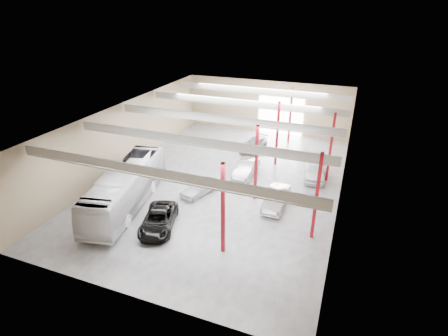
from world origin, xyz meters
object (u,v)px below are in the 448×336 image
Objects in this scene: black_sedan at (159,220)px; car_right_near at (276,198)px; car_right_far at (315,170)px; coach_bus at (127,187)px; car_row_b at (246,168)px; car_row_a at (199,187)px; car_row_c at (254,145)px.

car_right_near reaches higher than black_sedan.
black_sedan is 1.04× the size of car_right_far.
car_row_b is at bearing 37.18° from coach_bus.
car_row_a is at bearing 26.08° from coach_bus.
car_row_b is at bearing 132.47° from car_right_near.
coach_bus reaches higher than car_row_c.
car_row_b is at bearing -70.39° from car_row_c.
black_sedan is 1.08× the size of car_row_c.
black_sedan is 6.15m from car_row_a.
coach_bus is 13.04m from car_right_near.
car_row_c is 1.03× the size of car_right_near.
car_row_a is at bearing -88.44° from car_row_c.
black_sedan is 16.82m from car_right_far.
car_right_far is at bearing -21.85° from car_row_c.
car_right_near is (7.91, 6.50, 0.05)m from black_sedan.
car_right_far reaches higher than car_row_b.
car_right_near is at bearing 21.94° from black_sedan.
coach_bus is at bearing -130.53° from car_row_b.
car_row_a is at bearing -176.12° from car_right_near.
car_row_b is 6.44m from car_right_near.
car_right_near is 0.94× the size of car_right_far.
car_right_far is (14.65, 11.13, -0.90)m from coach_bus.
car_row_a is 11.97m from car_right_far.
car_right_near is at bearing -47.70° from car_row_b.
black_sedan reaches higher than car_row_c.
car_row_c is at bearing 101.66° from car_row_a.
car_row_c is (1.68, 12.00, 0.00)m from car_row_a.
coach_bus is 12.17m from car_row_b.
black_sedan is 18.27m from car_row_c.
coach_bus is 17.35m from car_row_c.
car_right_near reaches higher than car_row_c.
car_row_a is (0.73, 6.11, -0.03)m from black_sedan.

